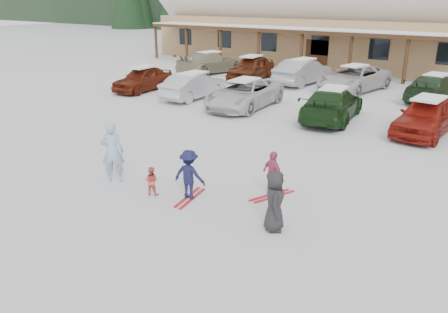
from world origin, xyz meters
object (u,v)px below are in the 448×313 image
Objects in this scene: day_lodge at (322,13)px; parked_car_8 at (251,68)px; toddler_red at (151,181)px; parked_car_11 at (435,88)px; parked_car_1 at (193,86)px; parked_car_3 at (332,104)px; parked_car_9 at (303,72)px; parked_car_7 at (209,63)px; parked_car_0 at (143,79)px; parked_car_2 at (244,94)px; child_navy at (189,175)px; parked_car_4 at (427,116)px; adult_skier at (112,152)px; bystander_dark at (275,201)px; parked_car_10 at (354,78)px; child_magenta at (273,174)px.

day_lodge is 11.89m from parked_car_8.
parked_car_11 is at bearing -123.69° from toddler_red.
parked_car_1 is 0.93× the size of parked_car_8.
toddler_red is 17.57m from parked_car_11.
day_lodge is 18.51m from parked_car_1.
parked_car_8 is (-8.47, 6.53, 0.06)m from parked_car_3.
parked_car_1 is 7.84m from parked_car_9.
day_lodge is 5.54× the size of parked_car_7.
parked_car_0 is 9.95m from parked_car_9.
toddler_red is 14.71m from parked_car_0.
parked_car_7 reaches higher than parked_car_11.
parked_car_2 is at bearing 97.59° from parked_car_9.
parked_car_0 is 0.86× the size of parked_car_9.
child_navy reaches higher than parked_car_1.
parked_car_4 is (3.77, 10.11, 0.04)m from child_navy.
parked_car_1 is (-5.38, 10.18, -0.23)m from adult_skier.
bystander_dark is at bearing -39.01° from parked_car_0.
parked_car_4 is at bearing -121.96° from child_navy.
parked_car_8 is at bearing -167.95° from parked_car_10.
parked_car_1 is 0.97× the size of parked_car_4.
parked_car_7 is 15.16m from parked_car_11.
child_navy is 17.80m from parked_car_9.
adult_skier is at bearing -77.80° from parked_car_8.
parked_car_9 is (-6.83, 15.63, 0.13)m from child_magenta.
parked_car_0 is 12.35m from parked_car_10.
parked_car_2 is 10.69m from parked_car_7.
parked_car_4 is 0.83× the size of parked_car_7.
child_navy is 0.29× the size of parked_car_11.
child_magenta is 0.25× the size of parked_car_7.
child_navy is 12.64m from parked_car_1.
parked_car_2 is at bearing -4.43° from parked_car_3.
toddler_red is at bearing -110.40° from parked_car_4.
parked_car_4 is 6.71m from parked_car_11.
adult_skier is 0.41× the size of parked_car_8.
toddler_red is at bearing 139.90° from adult_skier.
child_magenta is 12.84m from parked_car_1.
parked_car_0 is 0.90× the size of parked_car_8.
parked_car_10 reaches higher than parked_car_0.
toddler_red is (7.88, -28.42, -3.53)m from day_lodge.
parked_car_0 is 0.78× the size of parked_car_7.
toddler_red is 10.69m from parked_car_2.
parked_car_8 is at bearing 60.79° from parked_car_0.
toddler_red is 0.17× the size of parked_car_3.
parked_car_7 is (-15.13, 17.06, 0.02)m from bystander_dark.
toddler_red is 20.76m from parked_car_7.
toddler_red is 0.15× the size of parked_car_10.
bystander_dark is 18.89m from parked_car_9.
parked_car_10 is (-5.47, 6.77, 0.00)m from parked_car_4.
parked_car_4 is 11.26m from parked_car_9.
parked_car_9 is (7.35, 0.15, 0.02)m from parked_car_7.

